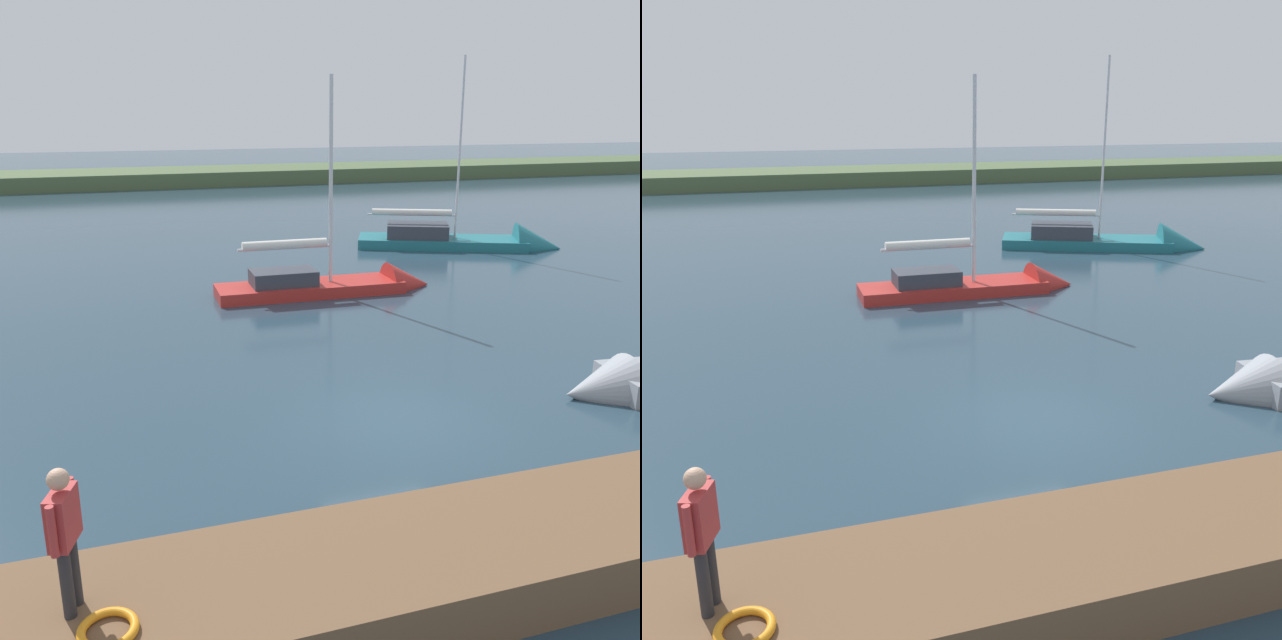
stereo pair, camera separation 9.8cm
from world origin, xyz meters
The scene contains 7 objects.
ground_plane centered at (0.00, 0.00, 0.00)m, with size 200.00×200.00×0.00m, color #263D4C.
far_shoreline centered at (0.00, -48.88, 0.00)m, with size 180.00×8.00×2.40m, color #4C603D.
dock_pier centered at (0.00, 5.00, 0.39)m, with size 25.86×2.34×0.78m, color brown.
life_ring_buoy centered at (5.79, 5.46, 0.83)m, with size 0.66×0.66×0.10m, color orange.
sailboat_far_right centered at (-2.38, -10.17, 0.18)m, with size 7.76×1.96×8.07m.
sailboat_mid_channel centered at (-11.00, -15.89, 0.16)m, with size 9.39×5.86×9.50m.
person_on_dock centered at (6.15, 4.96, 1.82)m, with size 0.36×0.64×1.77m.
Camera 1 is at (5.47, 11.93, 6.19)m, focal length 38.56 mm.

